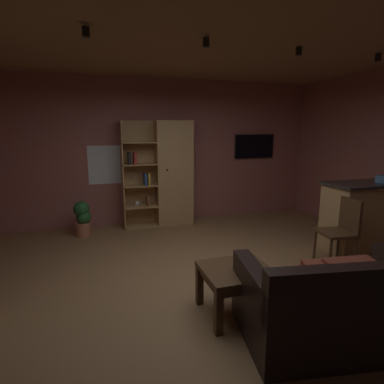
% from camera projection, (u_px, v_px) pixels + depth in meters
% --- Properties ---
extents(floor, '(6.56, 5.60, 0.02)m').
position_uv_depth(floor, '(202.00, 285.00, 3.72)').
color(floor, olive).
rests_on(floor, ground).
extents(wall_back, '(6.68, 0.06, 2.77)m').
position_uv_depth(wall_back, '(155.00, 152.00, 6.10)').
color(wall_back, '#9E5B56').
rests_on(wall_back, ground).
extents(ceiling, '(6.56, 5.60, 0.02)m').
position_uv_depth(ceiling, '(204.00, 32.00, 3.18)').
color(ceiling, '#8E6B47').
extents(window_pane_back, '(0.74, 0.01, 0.72)m').
position_uv_depth(window_pane_back, '(109.00, 165.00, 5.86)').
color(window_pane_back, white).
extents(bookshelf_cabinet, '(1.32, 0.41, 1.98)m').
position_uv_depth(bookshelf_cabinet, '(169.00, 174.00, 5.99)').
color(bookshelf_cabinet, tan).
rests_on(bookshelf_cabinet, ground).
extents(kitchen_bar_counter, '(1.47, 0.63, 1.05)m').
position_uv_depth(kitchen_bar_counter, '(370.00, 216.00, 4.77)').
color(kitchen_bar_counter, tan).
rests_on(kitchen_bar_counter, ground).
extents(tissue_box, '(0.16, 0.16, 0.11)m').
position_uv_depth(tissue_box, '(381.00, 179.00, 4.61)').
color(tissue_box, '#598CBF').
rests_on(tissue_box, kitchen_bar_counter).
extents(leather_couch, '(1.74, 1.16, 0.84)m').
position_uv_depth(leather_couch, '(337.00, 307.00, 2.69)').
color(leather_couch, black).
rests_on(leather_couch, ground).
extents(coffee_table, '(0.66, 0.61, 0.48)m').
position_uv_depth(coffee_table, '(236.00, 277.00, 3.08)').
color(coffee_table, '#4C331E').
rests_on(coffee_table, ground).
extents(table_book_0, '(0.15, 0.13, 0.02)m').
position_uv_depth(table_book_0, '(244.00, 270.00, 2.99)').
color(table_book_0, gold).
rests_on(table_book_0, coffee_table).
extents(dining_chair, '(0.47, 0.47, 0.92)m').
position_uv_depth(dining_chair, '(342.00, 228.00, 4.17)').
color(dining_chair, '#4C331E').
rests_on(dining_chair, ground).
extents(potted_floor_plant, '(0.29, 0.28, 0.61)m').
position_uv_depth(potted_floor_plant, '(83.00, 217.00, 5.40)').
color(potted_floor_plant, '#B77051').
rests_on(potted_floor_plant, ground).
extents(wall_mounted_tv, '(0.89, 0.06, 0.50)m').
position_uv_depth(wall_mounted_tv, '(254.00, 146.00, 6.65)').
color(wall_mounted_tv, black).
extents(track_light_spot_1, '(0.07, 0.07, 0.09)m').
position_uv_depth(track_light_spot_1, '(86.00, 32.00, 2.91)').
color(track_light_spot_1, black).
extents(track_light_spot_2, '(0.07, 0.07, 0.09)m').
position_uv_depth(track_light_spot_2, '(206.00, 42.00, 3.25)').
color(track_light_spot_2, black).
extents(track_light_spot_3, '(0.07, 0.07, 0.09)m').
position_uv_depth(track_light_spot_3, '(299.00, 51.00, 3.61)').
color(track_light_spot_3, black).
extents(track_light_spot_4, '(0.07, 0.07, 0.09)m').
position_uv_depth(track_light_spot_4, '(378.00, 57.00, 3.92)').
color(track_light_spot_4, black).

